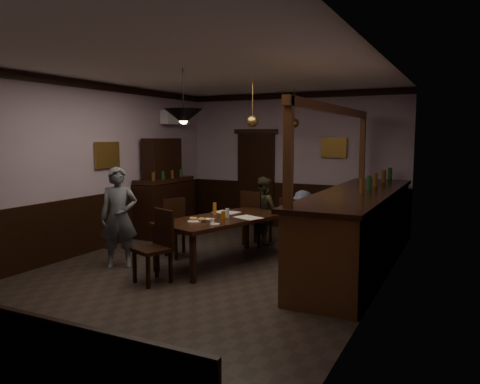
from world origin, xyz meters
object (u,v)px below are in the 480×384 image
Objects in this scene: chair_near at (157,243)px; person_seated_left at (264,210)px; bar_counter at (358,227)px; chair_side at (177,225)px; pendant_iron at (183,117)px; person_seated_right at (303,221)px; person_standing at (119,217)px; chair_far_left at (254,216)px; soda_can at (223,215)px; sideboard at (164,196)px; coffee_cup at (212,221)px; chair_far_right at (293,223)px; pendant_brass_mid at (253,121)px; dining_table at (223,221)px; pendant_brass_far at (294,123)px.

chair_near is 2.90m from person_seated_left.
chair_side is at bearing -167.78° from bar_counter.
person_seated_left is 2.92m from pendant_iron.
pendant_iron is (-1.11, -2.12, 1.78)m from person_seated_right.
chair_far_left is at bearing 24.41° from person_standing.
sideboard reaches higher than soda_can.
person_seated_right reaches higher than chair_near.
coffee_cup is at bearing 75.27° from chair_near.
chair_side is at bearing 129.82° from pendant_iron.
chair_near is at bearing -105.92° from pendant_iron.
chair_far_right is 0.90× the size of person_seated_right.
bar_counter is at bearing -10.58° from sideboard.
person_seated_right is 1.69m from soda_can.
chair_near is at bearing -56.39° from sideboard.
pendant_brass_mid reaches higher than person_seated_right.
soda_can is (0.43, 1.16, 0.25)m from chair_near.
person_seated_right reaches higher than dining_table.
pendant_iron reaches higher than chair_near.
pendant_iron is at bearing 118.40° from person_seated_left.
person_seated_left reaches higher than chair_side.
person_seated_left is at bearing 84.13° from pendant_iron.
person_seated_left reaches higher than chair_far_left.
bar_counter is at bearing -50.67° from chair_side.
sideboard is at bearing 144.61° from soda_can.
pendant_brass_mid is at bearing 33.45° from chair_far_right.
person_seated_right is (2.24, 2.25, -0.24)m from person_standing.
chair_near is 0.23× the size of bar_counter.
pendant_iron is at bearing 95.59° from chair_near.
person_seated_right is 1.34× the size of pendant_brass_mid.
chair_far_right is 1.82m from coffee_cup.
chair_side is (-0.57, 1.35, -0.02)m from chair_near.
bar_counter is (2.93, 0.64, 0.10)m from chair_side.
pendant_brass_far reaches higher than person_standing.
pendant_iron reaches higher than person_seated_left.
pendant_brass_mid is 1.58m from pendant_brass_far.
pendant_brass_far reaches higher than chair_far_left.
sideboard reaches higher than person_seated_right.
person_seated_left is at bearing 109.59° from coffee_cup.
soda_can is at bearing -73.80° from chair_side.
soda_can is at bearing -6.20° from person_standing.
bar_counter is at bearing 175.85° from chair_far_left.
chair_side is at bearing 92.11° from person_seated_left.
person_seated_left is at bearing 25.87° from person_standing.
pendant_brass_far is at bearing 101.34° from chair_near.
soda_can is (0.06, -0.10, 0.12)m from dining_table.
pendant_brass_mid is at bearing 130.82° from person_seated_left.
chair_far_left is 2.10m from pendant_brass_far.
coffee_cup is (1.49, 0.31, 0.01)m from person_standing.
pendant_brass_far reaches higher than bar_counter.
pendant_iron is (1.14, 0.13, 1.54)m from person_standing.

